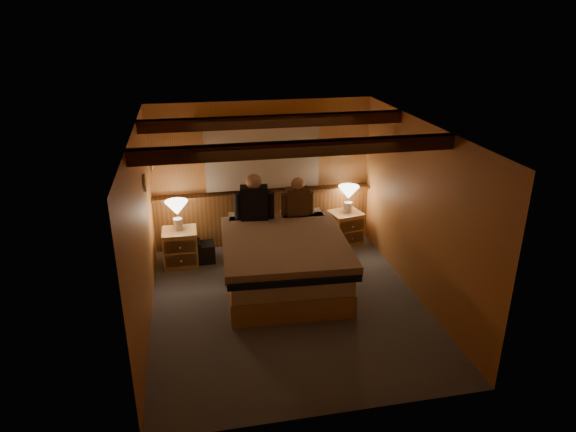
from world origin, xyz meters
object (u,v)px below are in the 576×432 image
object	(u,v)px
person_left	(254,201)
person_right	(298,200)
bed	(283,259)
lamp_right	(348,194)
duffel_bag	(198,252)
nightstand_right	(345,227)
nightstand_left	(181,247)
lamp_left	(177,210)

from	to	relation	value
person_left	person_right	world-z (taller)	person_left
bed	person_left	xyz separation A→B (m)	(-0.30, 0.75, 0.65)
bed	person_right	world-z (taller)	person_right
bed	lamp_right	distance (m)	1.86
lamp_right	person_left	bearing A→B (deg)	-164.35
person_left	duffel_bag	xyz separation A→B (m)	(-0.88, 0.20, -0.88)
bed	duffel_bag	distance (m)	1.53
nightstand_right	person_right	size ratio (longest dim) A/B	0.93
nightstand_left	lamp_left	bearing A→B (deg)	98.32
lamp_left	duffel_bag	xyz separation A→B (m)	(0.27, -0.03, -0.73)
bed	lamp_right	bearing A→B (deg)	45.15
nightstand_right	lamp_right	bearing A→B (deg)	13.25
bed	nightstand_left	size ratio (longest dim) A/B	3.99
nightstand_right	lamp_right	xyz separation A→B (m)	(0.03, 0.02, 0.59)
lamp_right	person_left	world-z (taller)	person_left
bed	nightstand_right	xyz separation A→B (m)	(1.30, 1.19, -0.11)
bed	nightstand_left	xyz separation A→B (m)	(-1.45, 0.92, -0.10)
bed	lamp_left	size ratio (longest dim) A/B	4.98
nightstand_right	bed	bearing A→B (deg)	-149.52
person_right	lamp_right	bearing A→B (deg)	24.98
nightstand_right	lamp_left	size ratio (longest dim) A/B	1.27
nightstand_right	duffel_bag	world-z (taller)	nightstand_right
lamp_left	person_right	distance (m)	1.85
nightstand_left	person_left	size ratio (longest dim) A/B	0.78
nightstand_right	lamp_right	world-z (taller)	lamp_right
lamp_left	lamp_right	distance (m)	2.80
person_left	lamp_left	bearing A→B (deg)	175.94
nightstand_left	nightstand_right	xyz separation A→B (m)	(2.75, 0.27, -0.01)
bed	person_right	distance (m)	1.06
nightstand_left	nightstand_right	distance (m)	2.77
lamp_right	duffel_bag	bearing A→B (deg)	-174.07
nightstand_left	duffel_bag	bearing A→B (deg)	6.11
nightstand_right	duffel_bag	xyz separation A→B (m)	(-2.49, -0.25, -0.12)
bed	person_left	distance (m)	1.04
duffel_bag	lamp_right	bearing A→B (deg)	4.69
nightstand_right	person_right	xyz separation A→B (m)	(-0.93, -0.40, 0.71)
bed	lamp_right	xyz separation A→B (m)	(1.33, 1.21, 0.48)
person_right	nightstand_right	bearing A→B (deg)	24.92
nightstand_left	duffel_bag	size ratio (longest dim) A/B	1.12
person_left	duffel_bag	world-z (taller)	person_left
duffel_bag	nightstand_left	bearing A→B (deg)	-175.52
bed	person_left	world-z (taller)	person_left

